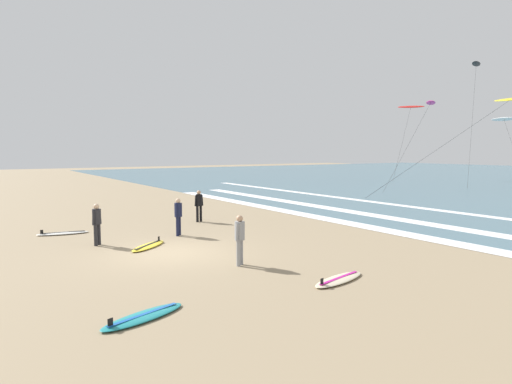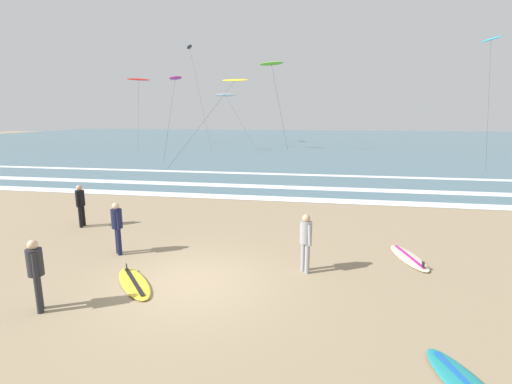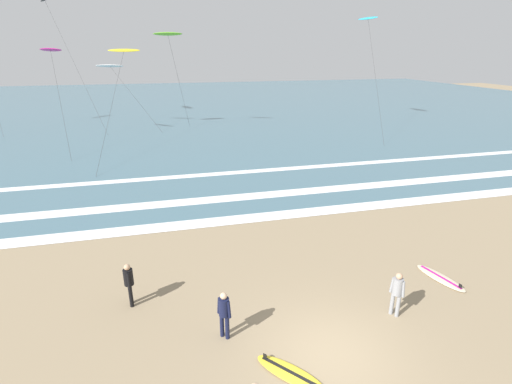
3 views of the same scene
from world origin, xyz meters
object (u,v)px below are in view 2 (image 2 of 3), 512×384
Objects in this scene: surfer_left_far at (117,224)px; surfboard_left_pile at (134,283)px; kite_yellow_high_right at (235,81)px; kite_lime_mid_center at (271,64)px; kite_black_distant_high at (190,48)px; kite_white_high_left at (226,95)px; surfboard_right_spare at (409,258)px; surfer_left_near at (36,269)px; kite_red_low_near at (139,80)px; surfer_right_near at (80,202)px; surfer_background_far at (306,238)px; kite_magenta_far_right at (175,78)px; kite_cyan_far_left at (491,40)px.

surfer_left_far is 2.53m from surfboard_left_pile.
kite_lime_mid_center reaches higher than kite_yellow_high_right.
kite_yellow_high_right is at bearing -44.49° from kite_black_distant_high.
kite_white_high_left is 3.45m from kite_yellow_high_right.
surfboard_right_spare is at bearing -68.64° from kite_yellow_high_right.
kite_white_high_left is at bearing 99.01° from surfer_left_near.
surfer_right_near is at bearing -66.18° from kite_red_low_near.
surfer_background_far is (8.48, -2.67, 0.00)m from surfer_right_near.
kite_white_high_left is at bearing 50.95° from kite_magenta_far_right.
surfboard_left_pile is 0.19× the size of kite_magenta_far_right.
kite_cyan_far_left is (13.60, 31.82, 11.47)m from surfboard_right_spare.
kite_magenta_far_right is at bearing 110.03° from surfboard_left_pile.
surfer_left_near is 0.23× the size of kite_white_high_left.
surfboard_left_pile is 0.14× the size of kite_cyan_far_left.
kite_red_low_near is 0.53× the size of kite_yellow_high_right.
kite_cyan_far_left is at bearing 63.54° from surfer_background_far.
kite_white_high_left reaches higher than surfer_left_far.
kite_black_distant_high is (-12.97, 9.68, 3.74)m from kite_lime_mid_center.
kite_magenta_far_right is at bearing -129.05° from kite_white_high_left.
surfer_right_near is at bearing -87.16° from kite_yellow_high_right.
surfer_right_near is 6.10m from surfboard_left_pile.
kite_black_distant_high is at bearing 106.82° from surfer_left_far.
surfer_left_far is 0.12× the size of kite_black_distant_high.
surfboard_left_pile is (-7.11, -2.96, 0.00)m from surfboard_right_spare.
surfer_left_near is 49.53m from kite_black_distant_high.
kite_magenta_far_right reaches higher than surfboard_right_spare.
surfer_left_far is 8.70m from surfboard_right_spare.
surfer_left_far is at bearing 176.63° from surfer_background_far.
surfboard_right_spare is at bearing -6.14° from surfer_right_near.
kite_black_distant_high is at bearing 143.26° from kite_lime_mid_center.
kite_black_distant_high is at bearing 117.31° from surfboard_right_spare.
surfer_background_far is 0.23× the size of kite_white_high_left.
kite_black_distant_high is (-13.03, 46.11, 12.52)m from surfer_left_near.
surfboard_right_spare is 0.22× the size of kite_lime_mid_center.
surfer_right_near and surfer_background_far have the same top height.
kite_cyan_far_left is 33.04m from kite_magenta_far_right.
kite_magenta_far_right reaches higher than surfer_right_near.
surfer_right_near is 41.31m from kite_red_low_near.
kite_white_high_left is at bearing 126.33° from kite_yellow_high_right.
surfer_background_far is at bearing 28.89° from surfer_left_near.
kite_cyan_far_left reaches higher than surfer_left_far.
surfboard_left_pile is 0.29× the size of kite_white_high_left.
surfer_left_near is at bearing -88.07° from surfer_left_far.
kite_lime_mid_center reaches higher than surfboard_right_spare.
surfer_left_far is 44.58m from kite_red_low_near.
surfboard_right_spare is 34.46m from kite_lime_mid_center.
surfer_right_near and surfer_left_far have the same top height.
kite_black_distant_high reaches higher than kite_lime_mid_center.
kite_cyan_far_left is at bearing -8.90° from kite_red_low_near.
kite_yellow_high_right reaches higher than surfboard_right_spare.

